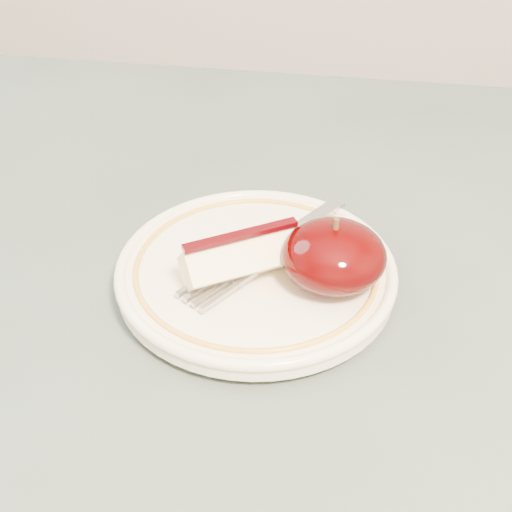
# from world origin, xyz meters

# --- Properties ---
(table) EXTENTS (0.90, 0.90, 0.75)m
(table) POSITION_xyz_m (0.00, 0.00, 0.66)
(table) COLOR brown
(table) RESTS_ON ground
(plate) EXTENTS (0.21, 0.21, 0.02)m
(plate) POSITION_xyz_m (0.06, 0.05, 0.76)
(plate) COLOR #F4ECCD
(plate) RESTS_ON table
(apple_half) EXTENTS (0.07, 0.07, 0.05)m
(apple_half) POSITION_xyz_m (0.12, 0.04, 0.79)
(apple_half) COLOR black
(apple_half) RESTS_ON plate
(apple_wedge) EXTENTS (0.09, 0.08, 0.04)m
(apple_wedge) POSITION_xyz_m (0.06, 0.04, 0.79)
(apple_wedge) COLOR beige
(apple_wedge) RESTS_ON plate
(fork) EXTENTS (0.11, 0.15, 0.00)m
(fork) POSITION_xyz_m (0.07, 0.07, 0.77)
(fork) COLOR #95989D
(fork) RESTS_ON plate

